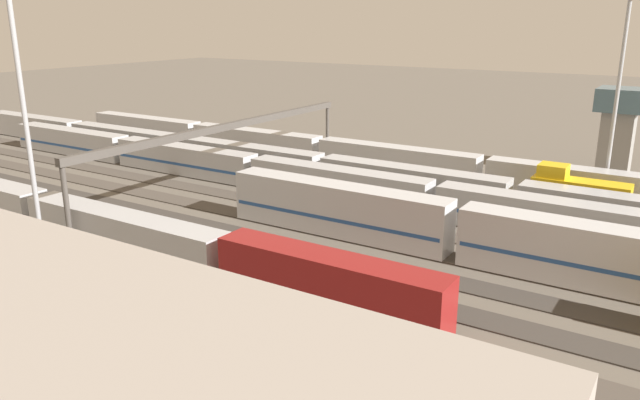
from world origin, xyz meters
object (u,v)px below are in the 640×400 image
train_on_track_0 (396,160)px  train_on_track_2 (314,168)px  train_on_track_3 (255,171)px  light_mast_0 (622,63)px  signal_gantry (228,131)px  train_on_track_8 (27,208)px  train_on_track_5 (456,231)px  light_mast_1 (12,21)px  train_on_track_1 (577,194)px  control_tower (619,124)px

train_on_track_0 → train_on_track_2: (6.84, 10.00, 0.05)m
train_on_track_3 → light_mast_0: bearing=-155.7°
light_mast_0 → signal_gantry: bearing=30.3°
train_on_track_0 → light_mast_0: bearing=-175.0°
light_mast_0 → train_on_track_8: bearing=41.4°
train_on_track_5 → light_mast_1: light_mast_1 is taller
train_on_track_8 → train_on_track_5: bearing=-159.4°
light_mast_0 → light_mast_1: size_ratio=0.74×
train_on_track_8 → train_on_track_3: bearing=-111.0°
signal_gantry → train_on_track_2: bearing=-118.5°
train_on_track_1 → train_on_track_8: (46.09, 35.00, -0.08)m
train_on_track_3 → signal_gantry: (-0.17, 5.00, 5.81)m
light_mast_0 → light_mast_1: 61.07m
train_on_track_1 → control_tower: (-0.80, -20.74, 4.76)m
train_on_track_1 → signal_gantry: size_ratio=0.22×
train_on_track_1 → train_on_track_3: bearing=15.3°
train_on_track_5 → train_on_track_2: size_ratio=0.34×
train_on_track_2 → light_mast_0: light_mast_0 is taller
light_mast_1 → signal_gantry: bearing=-93.8°
train_on_track_1 → train_on_track_5: (6.27, 20.00, 0.43)m
train_on_track_2 → train_on_track_5: bearing=148.7°
train_on_track_1 → signal_gantry: bearing=22.4°
train_on_track_2 → train_on_track_8: 33.62m
train_on_track_3 → signal_gantry: size_ratio=2.12×
train_on_track_2 → train_on_track_1: bearing=-170.8°
train_on_track_5 → light_mast_0: (-8.04, -27.25, 13.11)m
train_on_track_3 → light_mast_1: 34.24m
control_tower → train_on_track_2: bearing=39.1°
light_mast_0 → signal_gantry: (38.11, 22.25, -7.90)m
train_on_track_3 → light_mast_1: (1.43, 28.93, 18.25)m
light_mast_1 → light_mast_0: bearing=-130.7°
train_on_track_0 → light_mast_1: (13.87, 43.93, 18.22)m
train_on_track_2 → signal_gantry: 12.74m
train_on_track_5 → light_mast_0: bearing=-106.4°
train_on_track_0 → train_on_track_5: 30.69m
light_mast_1 → train_on_track_2: bearing=-101.7°
train_on_track_0 → train_on_track_8: bearing=61.2°
train_on_track_3 → control_tower: control_tower is taller
train_on_track_8 → control_tower: 72.99m
train_on_track_3 → light_mast_1: size_ratio=2.93×
train_on_track_1 → train_on_track_3: train_on_track_1 is taller
train_on_track_1 → train_on_track_2: 31.31m
light_mast_0 → control_tower: bearing=-85.9°
train_on_track_0 → train_on_track_5: train_on_track_5 is taller
train_on_track_5 → train_on_track_8: train_on_track_5 is taller
train_on_track_1 → train_on_track_8: size_ratio=0.11×
train_on_track_8 → signal_gantry: size_ratio=2.01×
train_on_track_1 → train_on_track_5: size_ratio=0.21×
train_on_track_3 → train_on_track_8: size_ratio=1.06×
train_on_track_8 → light_mast_1: size_ratio=2.78×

